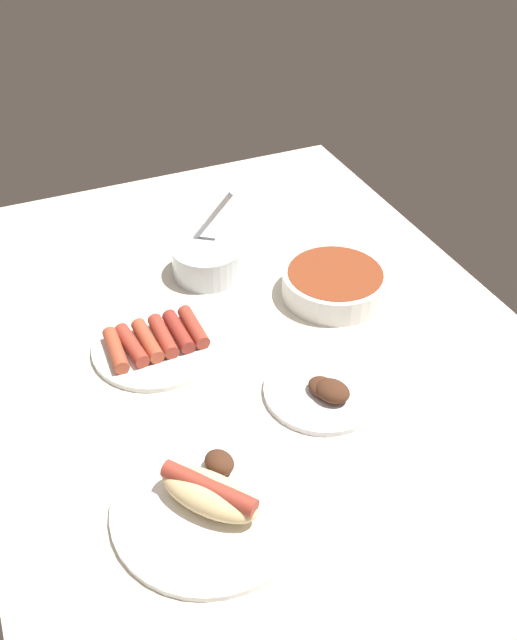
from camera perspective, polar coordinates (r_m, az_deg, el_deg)
ground_plane at (r=118.68cm, az=-0.87°, el=-1.69°), size 120.00×90.00×3.00cm
bowl_coleslaw at (r=130.01cm, az=-4.35°, el=4.96°), size 13.15×13.15×15.57cm
plate_sausages at (r=115.32cm, az=-8.37°, el=-1.84°), size 20.99×20.99×3.42cm
bowl_chili at (r=125.50cm, az=6.23°, el=3.07°), size 18.85×18.85×4.83cm
plate_hotdog_assembled at (r=92.67cm, az=-3.95°, el=-14.41°), size 25.76×25.76×5.61cm
plate_grilled_meat at (r=107.00cm, az=5.36°, el=-5.71°), size 18.07×18.07×3.76cm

